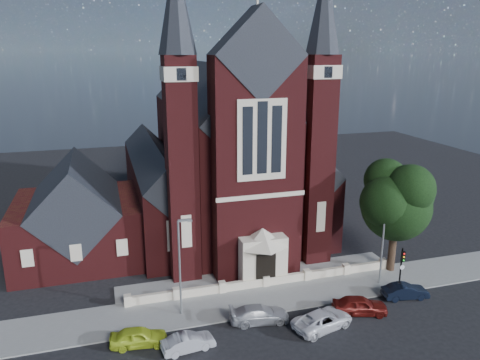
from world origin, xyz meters
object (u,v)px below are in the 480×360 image
object	(u,v)px
parish_hall	(77,219)
car_white_suv	(323,320)
car_silver_a	(188,342)
car_dark_red	(360,305)
car_lime_van	(139,337)
street_lamp_right	(384,236)
car_navy	(405,291)
church	(219,158)
street_lamp_left	(181,262)
car_silver_b	(259,314)
traffic_signal	(402,264)
street_tree	(399,202)

from	to	relation	value
parish_hall	car_white_suv	distance (m)	26.23
car_silver_a	car_white_suv	size ratio (longest dim) A/B	0.77
car_dark_red	car_lime_van	bearing A→B (deg)	104.26
parish_hall	street_lamp_right	xyz separation A→B (m)	(26.09, -14.00, 0.59)
street_lamp_right	car_navy	bearing A→B (deg)	-78.20
church	car_silver_a	world-z (taller)	church
parish_hall	car_silver_a	xyz separation A→B (m)	(7.70, -18.61, -3.39)
church	car_silver_a	bearing A→B (deg)	-109.42
street_lamp_left	car_white_suv	distance (m)	11.67
car_silver_b	car_white_suv	world-z (taller)	car_white_suv
car_silver_b	street_lamp_left	bearing A→B (deg)	71.10
traffic_signal	car_silver_a	xyz separation A→B (m)	(-19.30, -3.04, -1.96)
street_tree	car_navy	size ratio (longest dim) A/B	2.74
street_lamp_left	car_lime_van	bearing A→B (deg)	-140.25
street_tree	car_navy	bearing A→B (deg)	-112.91
car_dark_red	street_tree	bearing A→B (deg)	-34.15
street_lamp_left	traffic_signal	distance (m)	19.08
street_lamp_right	car_lime_van	distance (m)	22.24
street_tree	street_lamp_right	bearing A→B (deg)	-145.74
church	traffic_signal	world-z (taller)	church
car_lime_van	car_white_suv	world-z (taller)	car_lime_van
street_lamp_left	street_lamp_right	size ratio (longest dim) A/B	1.00
car_lime_van	car_silver_a	size ratio (longest dim) A/B	1.07
street_tree	street_lamp_left	world-z (taller)	street_tree
car_lime_van	car_navy	bearing A→B (deg)	-82.43
street_lamp_left	car_lime_van	distance (m)	6.18
car_white_suv	street_tree	bearing A→B (deg)	-74.03
church	car_white_suv	bearing A→B (deg)	-85.27
street_lamp_left	traffic_signal	size ratio (longest dim) A/B	2.02
car_navy	car_dark_red	bearing A→B (deg)	110.20
parish_hall	car_silver_a	world-z (taller)	parish_hall
car_white_suv	car_navy	size ratio (longest dim) A/B	1.25
church	street_lamp_right	world-z (taller)	church
traffic_signal	car_navy	size ratio (longest dim) A/B	1.03
church	traffic_signal	size ratio (longest dim) A/B	8.72
church	car_lime_van	bearing A→B (deg)	-117.78
church	car_silver_b	size ratio (longest dim) A/B	7.54
car_silver_a	car_dark_red	bearing A→B (deg)	-94.28
church	car_dark_red	distance (m)	24.66
car_lime_van	car_dark_red	world-z (taller)	car_dark_red
car_silver_b	traffic_signal	bearing A→B (deg)	-78.21
parish_hall	car_dark_red	size ratio (longest dim) A/B	2.82
car_silver_b	church	bearing A→B (deg)	0.77
car_dark_red	car_navy	xyz separation A→B (m)	(4.97, 1.03, -0.09)
street_tree	church	bearing A→B (deg)	126.17
street_lamp_right	car_dark_red	world-z (taller)	street_lamp_right
car_silver_b	car_dark_red	distance (m)	8.16
parish_hall	car_white_suv	bearing A→B (deg)	-46.33
car_silver_a	street_lamp_left	bearing A→B (deg)	-12.25
car_lime_van	car_silver_a	world-z (taller)	car_lime_van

